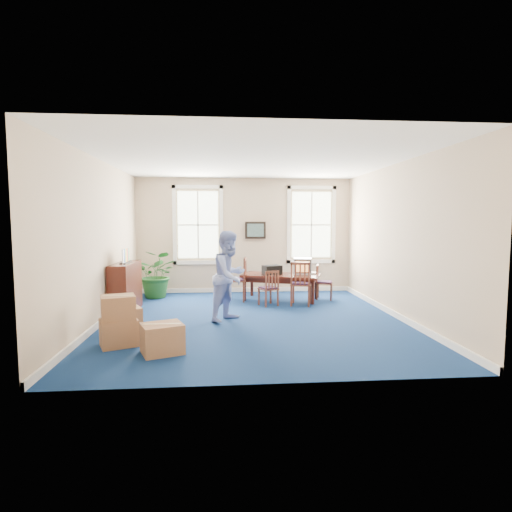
{
  "coord_description": "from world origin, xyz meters",
  "views": [
    {
      "loc": [
        -0.61,
        -7.98,
        2.0
      ],
      "look_at": [
        0.1,
        0.6,
        1.25
      ],
      "focal_mm": 28.0,
      "sensor_mm": 36.0,
      "label": 1
    }
  ],
  "objects": [
    {
      "name": "baseboard_right",
      "position": [
        2.97,
        0.0,
        0.06
      ],
      "size": [
        0.04,
        6.5,
        0.12
      ],
      "primitive_type": "cube",
      "color": "white",
      "rests_on": "ground"
    },
    {
      "name": "equipment_bag",
      "position": [
        0.63,
        2.02,
        0.77
      ],
      "size": [
        0.53,
        0.44,
        0.23
      ],
      "primitive_type": "cube",
      "rotation": [
        0.0,
        0.0,
        0.37
      ],
      "color": "black",
      "rests_on": "conference_table"
    },
    {
      "name": "window_left",
      "position": [
        -1.3,
        3.23,
        1.9
      ],
      "size": [
        1.4,
        0.12,
        2.2
      ],
      "primitive_type": null,
      "color": "white",
      "rests_on": "ground"
    },
    {
      "name": "ceiling",
      "position": [
        0.0,
        0.0,
        3.2
      ],
      "size": [
        6.5,
        6.5,
        0.0
      ],
      "primitive_type": "plane",
      "rotation": [
        3.14,
        0.0,
        0.0
      ],
      "color": "white",
      "rests_on": "ground"
    },
    {
      "name": "chair_end_left",
      "position": [
        -0.29,
        1.98,
        0.55
      ],
      "size": [
        0.55,
        0.55,
        1.09
      ],
      "primitive_type": null,
      "rotation": [
        0.0,
        0.0,
        -1.71
      ],
      "color": "brown",
      "rests_on": "ground"
    },
    {
      "name": "window_right",
      "position": [
        1.9,
        3.23,
        1.9
      ],
      "size": [
        1.4,
        0.12,
        2.2
      ],
      "primitive_type": null,
      "color": "white",
      "rests_on": "ground"
    },
    {
      "name": "wall_picture",
      "position": [
        0.3,
        3.2,
        1.75
      ],
      "size": [
        0.58,
        0.06,
        0.48
      ],
      "primitive_type": null,
      "color": "black",
      "rests_on": "ground"
    },
    {
      "name": "wall_back",
      "position": [
        0.0,
        3.25,
        1.6
      ],
      "size": [
        6.5,
        0.0,
        6.5
      ],
      "primitive_type": "plane",
      "rotation": [
        1.57,
        0.0,
        0.0
      ],
      "color": "tan",
      "rests_on": "ground"
    },
    {
      "name": "game_console",
      "position": [
        1.68,
        1.98,
        0.68
      ],
      "size": [
        0.22,
        0.24,
        0.05
      ],
      "primitive_type": "cube",
      "rotation": [
        0.0,
        0.0,
        -0.4
      ],
      "color": "white",
      "rests_on": "conference_table"
    },
    {
      "name": "man",
      "position": [
        -0.48,
        -0.01,
        0.9
      ],
      "size": [
        1.08,
        1.12,
        1.81
      ],
      "primitive_type": "imported",
      "rotation": [
        0.0,
        0.0,
        0.91
      ],
      "color": "#8397DA",
      "rests_on": "ground"
    },
    {
      "name": "baseboard_back",
      "position": [
        0.0,
        3.22,
        0.06
      ],
      "size": [
        6.0,
        0.04,
        0.12
      ],
      "primitive_type": "cube",
      "color": "white",
      "rests_on": "ground"
    },
    {
      "name": "credenza",
      "position": [
        -2.75,
        0.88,
        0.54
      ],
      "size": [
        0.43,
        1.4,
        1.09
      ],
      "primitive_type": "cube",
      "rotation": [
        0.0,
        0.0,
        -0.03
      ],
      "color": "#421810",
      "rests_on": "ground"
    },
    {
      "name": "baseboard_left",
      "position": [
        -2.97,
        0.0,
        0.06
      ],
      "size": [
        0.04,
        6.5,
        0.12
      ],
      "primitive_type": "cube",
      "color": "white",
      "rests_on": "ground"
    },
    {
      "name": "conference_table",
      "position": [
        0.85,
        1.98,
        0.33
      ],
      "size": [
        2.11,
        1.48,
        0.66
      ],
      "primitive_type": null,
      "rotation": [
        0.0,
        0.0,
        -0.35
      ],
      "color": "#421810",
      "rests_on": "ground"
    },
    {
      "name": "floor",
      "position": [
        0.0,
        0.0,
        0.0
      ],
      "size": [
        6.5,
        6.5,
        0.0
      ],
      "primitive_type": "plane",
      "color": "navy",
      "rests_on": "ground"
    },
    {
      "name": "wall_left",
      "position": [
        -3.0,
        0.0,
        1.6
      ],
      "size": [
        0.0,
        6.5,
        6.5
      ],
      "primitive_type": "plane",
      "rotation": [
        1.57,
        0.0,
        1.57
      ],
      "color": "tan",
      "rests_on": "ground"
    },
    {
      "name": "chair_near_right",
      "position": [
        1.24,
        1.32,
        0.53
      ],
      "size": [
        0.59,
        0.59,
        1.06
      ],
      "primitive_type": null,
      "rotation": [
        0.0,
        0.0,
        2.84
      ],
      "color": "brown",
      "rests_on": "ground"
    },
    {
      "name": "crt_tv",
      "position": [
        1.42,
        2.02,
        0.86
      ],
      "size": [
        0.53,
        0.56,
        0.41
      ],
      "primitive_type": null,
      "rotation": [
        0.0,
        0.0,
        -0.19
      ],
      "color": "#B7B7BC",
      "rests_on": "conference_table"
    },
    {
      "name": "brochure_rack",
      "position": [
        -2.73,
        0.88,
        1.26
      ],
      "size": [
        0.39,
        0.76,
        0.34
      ],
      "primitive_type": null,
      "rotation": [
        0.0,
        0.0,
        -0.35
      ],
      "color": "#99999E",
      "rests_on": "credenza"
    },
    {
      "name": "wall_right",
      "position": [
        3.0,
        0.0,
        1.6
      ],
      "size": [
        0.0,
        6.5,
        6.5
      ],
      "primitive_type": "plane",
      "rotation": [
        1.57,
        0.0,
        -1.57
      ],
      "color": "tan",
      "rests_on": "ground"
    },
    {
      "name": "potted_plant",
      "position": [
        -2.33,
        2.55,
        0.62
      ],
      "size": [
        1.33,
        1.23,
        1.24
      ],
      "primitive_type": "imported",
      "rotation": [
        0.0,
        0.0,
        -0.26
      ],
      "color": "#194C1B",
      "rests_on": "ground"
    },
    {
      "name": "chair_end_right",
      "position": [
        1.98,
        1.98,
        0.44
      ],
      "size": [
        0.5,
        0.5,
        0.89
      ],
      "primitive_type": null,
      "rotation": [
        0.0,
        0.0,
        1.26
      ],
      "color": "brown",
      "rests_on": "ground"
    },
    {
      "name": "wall_front",
      "position": [
        0.0,
        -3.25,
        1.6
      ],
      "size": [
        6.5,
        0.0,
        6.5
      ],
      "primitive_type": "plane",
      "rotation": [
        -1.57,
        0.0,
        0.0
      ],
      "color": "tan",
      "rests_on": "ground"
    },
    {
      "name": "cardboard_boxes",
      "position": [
        -2.08,
        -1.42,
        0.43
      ],
      "size": [
        1.98,
        1.98,
        0.86
      ],
      "primitive_type": null,
      "rotation": [
        0.0,
        0.0,
        0.41
      ],
      "color": "#9F6C47",
      "rests_on": "ground"
    },
    {
      "name": "chair_near_left",
      "position": [
        0.45,
        1.32,
        0.42
      ],
      "size": [
        0.5,
        0.5,
        0.85
      ],
      "primitive_type": null,
      "rotation": [
        0.0,
        0.0,
        3.57
      ],
      "color": "brown",
      "rests_on": "ground"
    }
  ]
}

